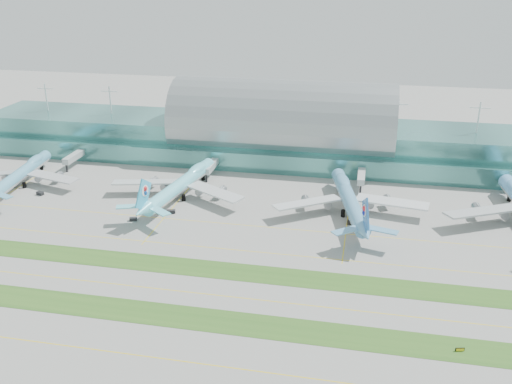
% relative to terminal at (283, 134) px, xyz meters
% --- Properties ---
extents(ground, '(700.00, 700.00, 0.00)m').
position_rel_terminal_xyz_m(ground, '(-0.01, -128.79, -14.23)').
color(ground, gray).
rests_on(ground, ground).
extents(terminal, '(340.00, 69.10, 36.00)m').
position_rel_terminal_xyz_m(terminal, '(0.00, 0.00, 0.00)').
color(terminal, '#3D7A75').
rests_on(terminal, ground).
extents(grass_strip_near, '(420.00, 12.00, 0.08)m').
position_rel_terminal_xyz_m(grass_strip_near, '(-0.01, -156.79, -14.19)').
color(grass_strip_near, '#2D591E').
rests_on(grass_strip_near, ground).
extents(grass_strip_far, '(420.00, 12.00, 0.08)m').
position_rel_terminal_xyz_m(grass_strip_far, '(-0.01, -126.79, -14.19)').
color(grass_strip_far, '#2D591E').
rests_on(grass_strip_far, ground).
extents(taxiline_a, '(420.00, 0.35, 0.01)m').
position_rel_terminal_xyz_m(taxiline_a, '(-0.01, -176.79, -14.22)').
color(taxiline_a, yellow).
rests_on(taxiline_a, ground).
extents(taxiline_b, '(420.00, 0.35, 0.01)m').
position_rel_terminal_xyz_m(taxiline_b, '(-0.01, -142.79, -14.22)').
color(taxiline_b, yellow).
rests_on(taxiline_b, ground).
extents(taxiline_c, '(420.00, 0.35, 0.01)m').
position_rel_terminal_xyz_m(taxiline_c, '(-0.01, -110.79, -14.22)').
color(taxiline_c, yellow).
rests_on(taxiline_c, ground).
extents(taxiline_d, '(420.00, 0.35, 0.01)m').
position_rel_terminal_xyz_m(taxiline_d, '(-0.01, -88.79, -14.22)').
color(taxiline_d, yellow).
rests_on(taxiline_d, ground).
extents(airliner_a, '(61.20, 69.90, 19.24)m').
position_rel_terminal_xyz_m(airliner_a, '(-118.25, -64.66, -8.29)').
color(airliner_a, '#59A4C5').
rests_on(airliner_a, ground).
extents(airliner_b, '(65.54, 75.05, 20.70)m').
position_rel_terminal_xyz_m(airliner_b, '(-36.96, -64.10, -7.84)').
color(airliner_b, '#6CDCEE').
rests_on(airliner_b, ground).
extents(airliner_c, '(65.82, 75.79, 21.04)m').
position_rel_terminal_xyz_m(airliner_c, '(39.58, -67.19, -7.74)').
color(airliner_c, '#5DA1CD').
rests_on(airliner_c, ground).
extents(gse_b, '(3.76, 2.81, 1.51)m').
position_rel_terminal_xyz_m(gse_b, '(-102.71, -75.25, -13.47)').
color(gse_b, black).
rests_on(gse_b, ground).
extents(gse_c, '(3.48, 2.61, 1.38)m').
position_rel_terminal_xyz_m(gse_c, '(-48.74, -93.66, -13.54)').
color(gse_c, black).
rests_on(gse_c, ground).
extents(gse_d, '(4.22, 2.88, 1.41)m').
position_rel_terminal_xyz_m(gse_d, '(-35.79, -83.17, -13.52)').
color(gse_d, black).
rests_on(gse_d, ground).
extents(gse_e, '(3.54, 2.28, 1.63)m').
position_rel_terminal_xyz_m(gse_e, '(43.96, -80.88, -13.41)').
color(gse_e, '#D3C80C').
rests_on(gse_e, ground).
extents(gse_f, '(3.64, 2.13, 1.59)m').
position_rel_terminal_xyz_m(gse_f, '(41.48, -79.14, -13.43)').
color(gse_f, black).
rests_on(gse_f, ground).
extents(taxiway_sign_east, '(2.60, 0.88, 1.11)m').
position_rel_terminal_xyz_m(taxiway_sign_east, '(74.90, -157.39, -13.68)').
color(taxiway_sign_east, black).
rests_on(taxiway_sign_east, ground).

